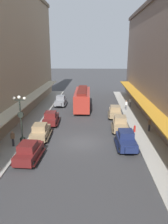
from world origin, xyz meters
TOP-DOWN VIEW (x-y plane):
  - ground_plane at (0.00, 0.00)m, footprint 200.00×200.00m
  - sidewalk_left at (-7.50, 0.00)m, footprint 3.00×60.00m
  - sidewalk_right at (7.50, 0.00)m, footprint 3.00×60.00m
  - parked_car_0 at (4.63, 3.88)m, footprint 2.29×4.31m
  - parked_car_1 at (4.67, -1.15)m, footprint 2.24×4.30m
  - parked_car_2 at (-4.78, 16.33)m, footprint 2.15×4.26m
  - parked_car_3 at (-4.56, -4.23)m, footprint 2.30×4.32m
  - parked_car_4 at (-4.51, 5.90)m, footprint 2.28×4.31m
  - parked_car_5 at (-4.73, 0.86)m, footprint 2.27×4.31m
  - parked_car_6 at (4.53, 9.52)m, footprint 2.29×4.31m
  - streetcar at (-0.66, 14.29)m, footprint 2.71×9.65m
  - lamp_post_with_clock at (-6.40, -0.44)m, footprint 1.42×0.44m
  - fire_hydrant at (6.35, 3.26)m, footprint 0.24×0.24m
  - pedestrian_0 at (7.74, 15.63)m, footprint 0.36×0.24m
  - pedestrian_1 at (8.17, 3.54)m, footprint 0.36×0.24m
  - pedestrian_2 at (6.72, 13.38)m, footprint 0.36×0.24m
  - pedestrian_3 at (-7.04, -1.51)m, footprint 0.36×0.24m

SIDE VIEW (x-z plane):
  - ground_plane at x=0.00m, z-range 0.00..0.00m
  - sidewalk_left at x=-7.50m, z-range 0.00..0.15m
  - sidewalk_right at x=7.50m, z-range 0.00..0.15m
  - fire_hydrant at x=6.35m, z-range 0.15..0.97m
  - parked_car_0 at x=4.63m, z-range 0.02..1.86m
  - parked_car_1 at x=4.67m, z-range 0.02..1.86m
  - parked_car_2 at x=-4.78m, z-range 0.02..1.86m
  - parked_car_3 at x=-4.56m, z-range 0.02..1.86m
  - parked_car_4 at x=-4.51m, z-range 0.02..1.86m
  - parked_car_5 at x=-4.73m, z-range 0.02..1.86m
  - parked_car_6 at x=4.53m, z-range 0.02..1.86m
  - pedestrian_0 at x=7.74m, z-range 0.17..1.81m
  - pedestrian_1 at x=8.17m, z-range 0.17..1.81m
  - pedestrian_2 at x=6.72m, z-range 0.17..1.81m
  - pedestrian_3 at x=-7.04m, z-range 0.17..1.81m
  - streetcar at x=-0.66m, z-range 0.17..3.63m
  - lamp_post_with_clock at x=-6.40m, z-range 0.41..5.57m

